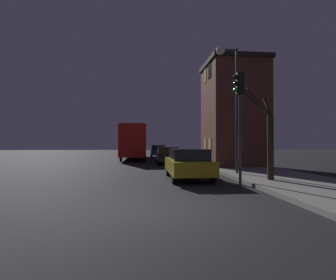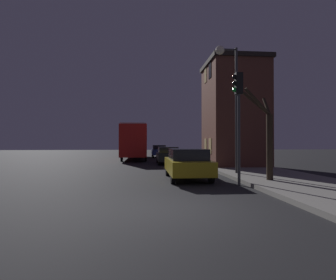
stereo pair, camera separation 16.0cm
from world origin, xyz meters
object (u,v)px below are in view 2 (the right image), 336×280
object	(u,v)px
car_mid_lane	(168,155)
streetlamp	(229,82)
bare_tree	(267,135)
car_near_lane	(187,163)
bus	(135,140)
car_far_lane	(159,151)
traffic_light	(238,105)

from	to	relation	value
car_mid_lane	streetlamp	bearing A→B (deg)	-72.90
bare_tree	car_near_lane	world-z (taller)	bare_tree
bus	car_near_lane	size ratio (longest dim) A/B	2.65
bare_tree	car_near_lane	size ratio (longest dim) A/B	0.92
car_mid_lane	car_far_lane	size ratio (longest dim) A/B	0.89
traffic_light	bare_tree	bearing A→B (deg)	13.44
traffic_light	bus	xyz separation A→B (m)	(-5.00, 18.35, -1.24)
car_mid_lane	car_far_lane	distance (m)	10.07
car_near_lane	car_far_lane	xyz separation A→B (m)	(-0.37, 19.46, 0.01)
streetlamp	traffic_light	distance (m)	3.47
bus	car_far_lane	bearing A→B (deg)	48.14
bare_tree	car_mid_lane	size ratio (longest dim) A/B	0.98
bare_tree	car_mid_lane	distance (m)	11.64
streetlamp	car_mid_lane	distance (m)	9.80
bus	car_near_lane	xyz separation A→B (m)	(3.14, -16.36, -1.36)
traffic_light	car_far_lane	world-z (taller)	traffic_light
car_near_lane	streetlamp	bearing A→B (deg)	22.11
streetlamp	car_far_lane	world-z (taller)	streetlamp
streetlamp	bare_tree	distance (m)	4.03
traffic_light	car_near_lane	bearing A→B (deg)	133.04
bus	car_far_lane	xyz separation A→B (m)	(2.78, 3.10, -1.35)
traffic_light	bus	size ratio (longest dim) A/B	0.42
streetlamp	traffic_light	world-z (taller)	streetlamp
bare_tree	car_far_lane	bearing A→B (deg)	99.77
streetlamp	car_near_lane	bearing A→B (deg)	-157.89
bus	car_near_lane	world-z (taller)	bus
bare_tree	streetlamp	bearing A→B (deg)	107.54
streetlamp	bare_tree	xyz separation A→B (m)	(0.83, -2.64, -2.93)
bus	car_far_lane	distance (m)	4.38
bare_tree	traffic_light	bearing A→B (deg)	-166.56
streetlamp	bus	bearing A→B (deg)	109.95
car_mid_lane	traffic_light	bearing A→B (deg)	-80.00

